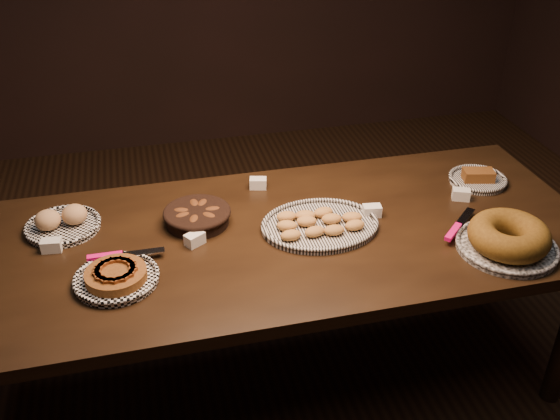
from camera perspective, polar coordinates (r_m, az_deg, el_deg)
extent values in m
plane|color=black|center=(2.83, -0.03, -14.89)|extent=(5.00, 5.00, 0.00)
cube|color=black|center=(2.36, -0.04, -2.63)|extent=(2.40, 1.00, 0.05)
cylinder|color=black|center=(2.90, -23.32, -7.29)|extent=(0.08, 0.08, 0.70)
cylinder|color=black|center=(3.23, 17.27, -1.81)|extent=(0.08, 0.08, 0.70)
torus|color=white|center=(2.16, -14.74, -5.94)|extent=(0.29, 0.29, 0.02)
cylinder|color=#4F290F|center=(2.16, -14.77, -5.76)|extent=(0.24, 0.24, 0.03)
cube|color=#5D2D10|center=(2.13, -13.37, -5.27)|extent=(0.03, 0.07, 0.01)
cube|color=#5D2D10|center=(2.15, -13.45, -4.86)|extent=(0.04, 0.07, 0.01)
cube|color=#5D2D10|center=(2.17, -13.84, -4.56)|extent=(0.06, 0.06, 0.01)
cube|color=#5D2D10|center=(2.19, -14.46, -4.43)|extent=(0.07, 0.04, 0.01)
cube|color=#5D2D10|center=(2.19, -15.15, -4.49)|extent=(0.07, 0.03, 0.01)
cube|color=#5D2D10|center=(2.18, -15.78, -4.74)|extent=(0.07, 0.06, 0.01)
cube|color=#5D2D10|center=(2.16, -16.21, -5.11)|extent=(0.05, 0.07, 0.01)
cube|color=#5D2D10|center=(2.14, -16.33, -5.53)|extent=(0.03, 0.07, 0.01)
cube|color=#5D2D10|center=(2.12, -16.11, -5.91)|extent=(0.05, 0.07, 0.01)
cube|color=#5D2D10|center=(2.11, -15.59, -6.15)|extent=(0.07, 0.05, 0.01)
cube|color=#5D2D10|center=(2.10, -14.90, -6.20)|extent=(0.07, 0.02, 0.01)
cube|color=#5D2D10|center=(2.10, -14.19, -6.03)|extent=(0.07, 0.05, 0.01)
cube|color=#5D2D10|center=(2.11, -13.64, -5.69)|extent=(0.06, 0.07, 0.01)
cube|color=#FF0C7C|center=(2.25, -15.73, -4.10)|extent=(0.12, 0.02, 0.02)
cube|color=silver|center=(2.25, -12.42, -3.80)|extent=(0.15, 0.03, 0.00)
torus|color=black|center=(2.37, 3.68, -1.23)|extent=(0.36, 0.36, 0.02)
ellipsoid|color=#A1692E|center=(2.27, 0.99, -2.32)|extent=(0.08, 0.05, 0.04)
ellipsoid|color=#A1692E|center=(2.30, 3.18, -1.98)|extent=(0.08, 0.06, 0.04)
ellipsoid|color=#A1692E|center=(2.31, 4.97, -1.84)|extent=(0.08, 0.05, 0.04)
ellipsoid|color=#A1692E|center=(2.35, 6.86, -1.38)|extent=(0.08, 0.06, 0.04)
ellipsoid|color=#A1692E|center=(2.33, 0.63, -1.43)|extent=(0.09, 0.07, 0.04)
ellipsoid|color=#A1692E|center=(2.36, 2.44, -1.03)|extent=(0.09, 0.06, 0.04)
ellipsoid|color=#A1692E|center=(2.38, 4.73, -0.80)|extent=(0.08, 0.06, 0.04)
ellipsoid|color=#A1692E|center=(2.39, 6.61, -0.65)|extent=(0.09, 0.06, 0.04)
ellipsoid|color=#A1692E|center=(2.38, 0.60, -0.59)|extent=(0.08, 0.05, 0.04)
ellipsoid|color=#A1692E|center=(2.39, 2.33, -0.49)|extent=(0.09, 0.06, 0.04)
ellipsoid|color=#A1692E|center=(2.41, 3.98, -0.20)|extent=(0.08, 0.06, 0.04)
torus|color=black|center=(2.38, 20.03, -3.03)|extent=(0.36, 0.36, 0.02)
torus|color=brown|center=(2.36, 20.21, -2.19)|extent=(0.38, 0.38, 0.10)
cube|color=#FF0C7C|center=(2.38, 15.55, -1.94)|extent=(0.10, 0.10, 0.02)
cube|color=silver|center=(2.49, 16.54, -0.63)|extent=(0.13, 0.13, 0.00)
cylinder|color=black|center=(2.40, -7.57, -0.61)|extent=(0.29, 0.29, 0.06)
torus|color=black|center=(2.39, -7.60, -0.21)|extent=(0.26, 0.26, 0.02)
ellipsoid|color=#35150A|center=(2.40, -6.18, -0.11)|extent=(0.08, 0.04, 0.04)
ellipsoid|color=#35150A|center=(2.44, -7.10, 0.45)|extent=(0.07, 0.09, 0.04)
ellipsoid|color=#35150A|center=(2.45, -7.85, 0.44)|extent=(0.05, 0.08, 0.04)
ellipsoid|color=#35150A|center=(2.41, -9.00, -0.23)|extent=(0.09, 0.06, 0.04)
ellipsoid|color=#35150A|center=(2.37, -8.88, -0.67)|extent=(0.09, 0.07, 0.04)
ellipsoid|color=#35150A|center=(2.35, -7.87, -1.03)|extent=(0.06, 0.09, 0.04)
ellipsoid|color=#35150A|center=(2.36, -6.50, -0.69)|extent=(0.08, 0.09, 0.04)
torus|color=white|center=(2.49, -19.24, -1.27)|extent=(0.28, 0.28, 0.02)
ellipsoid|color=#A7794D|center=(2.48, -20.47, -0.86)|extent=(0.10, 0.10, 0.08)
ellipsoid|color=#A7794D|center=(2.48, -18.28, -0.38)|extent=(0.10, 0.10, 0.08)
torus|color=black|center=(2.80, 17.63, 2.80)|extent=(0.25, 0.25, 0.02)
cube|color=#4F290F|center=(2.79, 17.68, 3.06)|extent=(0.14, 0.10, 0.05)
cube|color=white|center=(2.29, -7.80, -2.64)|extent=(0.08, 0.08, 0.04)
cube|color=white|center=(2.63, -2.02, 2.46)|extent=(0.08, 0.06, 0.04)
cube|color=white|center=(2.46, 8.40, -0.07)|extent=(0.08, 0.05, 0.04)
cube|color=white|center=(2.38, -20.15, -3.06)|extent=(0.07, 0.05, 0.04)
cube|color=white|center=(2.65, 16.22, 1.38)|extent=(0.08, 0.07, 0.04)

